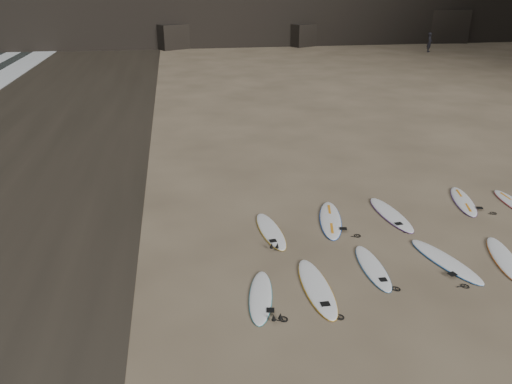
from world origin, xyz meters
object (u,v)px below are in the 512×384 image
at_px(surfboard_4, 504,258).
at_px(surfboard_7, 391,214).
at_px(surfboard_5, 271,231).
at_px(surfboard_6, 330,219).
at_px(surfboard_0, 261,296).
at_px(surfboard_1, 317,287).
at_px(surfboard_3, 446,261).
at_px(surfboard_8, 463,201).
at_px(surfboard_2, 373,267).
at_px(person_a, 430,42).

height_order(surfboard_4, surfboard_7, surfboard_7).
distance_m(surfboard_5, surfboard_6, 2.04).
bearing_deg(surfboard_5, surfboard_0, -110.20).
bearing_deg(surfboard_4, surfboard_6, 158.93).
xyz_separation_m(surfboard_1, surfboard_4, (5.38, 0.52, -0.00)).
relative_size(surfboard_1, surfboard_5, 1.08).
height_order(surfboard_3, surfboard_4, surfboard_3).
bearing_deg(surfboard_8, surfboard_4, -88.23).
height_order(surfboard_2, surfboard_7, surfboard_7).
bearing_deg(person_a, surfboard_3, -166.00).
bearing_deg(surfboard_8, surfboard_5, -155.35).
distance_m(surfboard_6, surfboard_8, 4.91).
xyz_separation_m(surfboard_2, surfboard_6, (-0.28, 2.86, 0.01)).
bearing_deg(surfboard_0, surfboard_3, 20.16).
relative_size(surfboard_0, surfboard_4, 0.91).
bearing_deg(surfboard_6, surfboard_1, -98.49).
xyz_separation_m(surfboard_3, surfboard_6, (-2.32, 2.87, 0.00)).
bearing_deg(surfboard_5, surfboard_2, -52.38).
xyz_separation_m(surfboard_4, surfboard_7, (-1.94, 3.06, 0.00)).
height_order(surfboard_6, person_a, person_a).
distance_m(surfboard_2, surfboard_5, 3.32).
relative_size(surfboard_2, person_a, 1.22).
bearing_deg(surfboard_8, surfboard_0, -135.06).
xyz_separation_m(surfboard_0, surfboard_2, (3.12, 0.80, 0.00)).
relative_size(surfboard_1, surfboard_7, 1.00).
relative_size(surfboard_0, surfboard_7, 0.84).
distance_m(surfboard_7, surfboard_8, 2.91).
xyz_separation_m(surfboard_2, surfboard_7, (1.75, 2.92, 0.01)).
height_order(surfboard_6, surfboard_7, surfboard_6).
relative_size(surfboard_4, surfboard_5, 0.99).
bearing_deg(surfboard_3, surfboard_7, 80.26).
xyz_separation_m(surfboard_0, surfboard_8, (7.72, 4.30, 0.00)).
bearing_deg(surfboard_4, person_a, 82.04).
xyz_separation_m(surfboard_0, surfboard_1, (1.42, 0.14, 0.01)).
relative_size(surfboard_5, surfboard_7, 0.93).
bearing_deg(surfboard_3, surfboard_8, 38.38).
relative_size(surfboard_1, person_a, 1.40).
bearing_deg(surfboard_4, surfboard_7, 138.45).
bearing_deg(surfboard_3, surfboard_4, -20.46).
relative_size(surfboard_3, surfboard_8, 1.05).
relative_size(surfboard_3, surfboard_4, 1.06).
distance_m(surfboard_1, surfboard_8, 7.55).
relative_size(surfboard_5, surfboard_6, 0.92).
distance_m(surfboard_1, surfboard_5, 3.15).
bearing_deg(surfboard_1, surfboard_3, 9.49).
relative_size(surfboard_2, surfboard_8, 0.94).
relative_size(surfboard_7, person_a, 1.40).
bearing_deg(surfboard_5, surfboard_4, -28.77).
height_order(surfboard_8, person_a, person_a).
height_order(surfboard_1, surfboard_2, surfboard_1).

